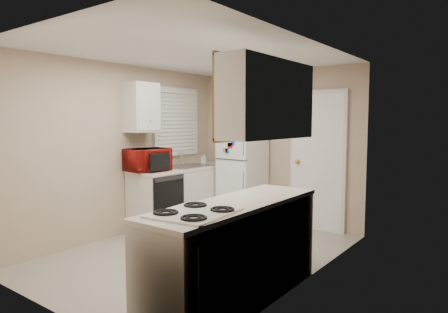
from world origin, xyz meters
The scene contains 19 objects.
floor centered at (0.00, 0.00, 0.00)m, with size 3.80×3.80×0.00m, color #BEB3A5.
ceiling centered at (0.00, 0.00, 2.40)m, with size 3.80×3.80×0.00m, color white.
wall_left centered at (-1.40, 0.00, 1.20)m, with size 3.80×3.80×0.00m, color tan.
wall_right centered at (1.40, 0.00, 1.20)m, with size 3.80×3.80×0.00m, color tan.
wall_back centered at (0.00, 1.90, 1.20)m, with size 2.80×2.80×0.00m, color tan.
wall_front centered at (0.00, -1.90, 1.20)m, with size 2.80×2.80×0.00m, color tan.
left_counter centered at (-1.10, 0.90, 0.45)m, with size 0.60×1.80×0.90m, color silver.
dishwasher centered at (-0.81, 0.30, 0.49)m, with size 0.03×0.58×0.72m, color black.
sink centered at (-1.10, 1.05, 0.86)m, with size 0.54×0.74×0.16m, color gray.
microwave centered at (-1.14, 0.21, 1.05)m, with size 0.32×0.58×0.39m, color maroon.
soap_bottle centered at (-1.15, 1.48, 1.00)m, with size 0.08×0.08×0.18m, color #F1E0CE.
window_blinds centered at (-1.36, 1.05, 1.60)m, with size 0.10×0.98×1.08m, color silver.
upper_cabinet_left centered at (-1.25, 0.22, 1.80)m, with size 0.30×0.45×0.70m, color silver.
refrigerator centered at (-0.45, 1.59, 0.74)m, with size 0.61×0.59×1.49m, color white.
cabinet_over_fridge centered at (-0.40, 1.75, 2.00)m, with size 0.70×0.30×0.40m, color silver.
interior_door centered at (0.70, 1.86, 1.02)m, with size 0.86×0.06×2.08m, color white.
right_counter centered at (1.10, -0.80, 0.45)m, with size 0.60×2.00×0.90m, color silver.
stove centered at (1.11, -1.36, 0.39)m, with size 0.52×0.64×0.78m, color white.
upper_cabinet_right centered at (1.25, -0.50, 1.80)m, with size 0.30×1.20×0.70m, color silver.
Camera 1 is at (3.09, -3.63, 1.61)m, focal length 32.00 mm.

